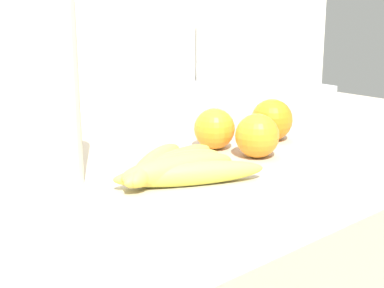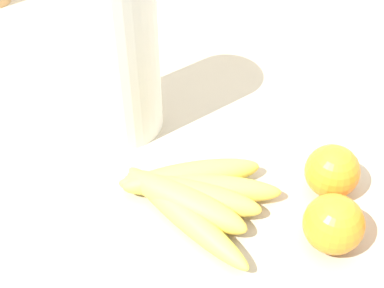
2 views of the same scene
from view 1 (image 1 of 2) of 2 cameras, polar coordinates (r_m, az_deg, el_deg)
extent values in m
cube|color=silver|center=(1.34, -13.57, -7.59)|extent=(1.90, 0.06, 1.30)
ellipsoid|color=#D6D44C|center=(0.79, -0.17, -3.02)|extent=(0.21, 0.13, 0.03)
ellipsoid|color=#E9C24C|center=(0.80, -1.34, -2.52)|extent=(0.18, 0.08, 0.04)
ellipsoid|color=#DEC64C|center=(0.81, -1.78, -2.32)|extent=(0.19, 0.05, 0.04)
ellipsoid|color=#E9C84C|center=(0.82, -2.13, -2.08)|extent=(0.21, 0.09, 0.04)
ellipsoid|color=#DECD4C|center=(0.82, -3.57, -2.00)|extent=(0.18, 0.13, 0.04)
sphere|color=orange|center=(0.97, 2.27, 1.54)|extent=(0.07, 0.07, 0.07)
sphere|color=orange|center=(0.92, 6.59, 0.83)|extent=(0.07, 0.07, 0.07)
sphere|color=orange|center=(1.04, 8.05, 2.42)|extent=(0.08, 0.08, 0.08)
cylinder|color=white|center=(0.80, -15.66, 4.94)|extent=(0.12, 0.12, 0.26)
cylinder|color=gray|center=(0.79, -15.74, 6.00)|extent=(0.02, 0.02, 0.29)
cube|color=#B7BABF|center=(1.36, 4.05, 4.83)|extent=(0.41, 0.31, 0.05)
cylinder|color=#B2B2B7|center=(1.43, 0.94, 9.52)|extent=(0.02, 0.02, 0.16)
camera|label=2|loc=(0.73, 37.28, 34.81)|focal=49.69mm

